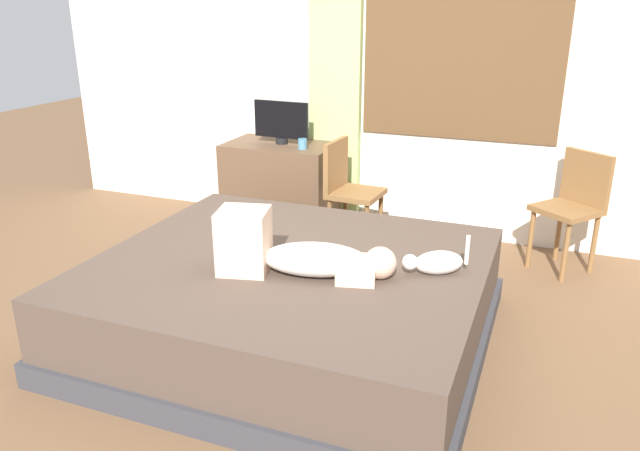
# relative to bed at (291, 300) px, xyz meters

# --- Properties ---
(ground_plane) EXTENTS (16.00, 16.00, 0.00)m
(ground_plane) POSITION_rel_bed_xyz_m (0.03, -0.17, -0.24)
(ground_plane) COLOR brown
(back_wall_with_window) EXTENTS (6.40, 0.14, 2.90)m
(back_wall_with_window) POSITION_rel_bed_xyz_m (0.05, 2.07, 1.21)
(back_wall_with_window) COLOR silver
(back_wall_with_window) RESTS_ON ground
(bed) EXTENTS (2.17, 1.95, 0.49)m
(bed) POSITION_rel_bed_xyz_m (0.00, 0.00, 0.00)
(bed) COLOR #38383D
(bed) RESTS_ON ground
(person_lying) EXTENTS (0.94, 0.45, 0.34)m
(person_lying) POSITION_rel_bed_xyz_m (0.11, -0.15, 0.36)
(person_lying) COLOR silver
(person_lying) RESTS_ON bed
(cat) EXTENTS (0.33, 0.22, 0.21)m
(cat) POSITION_rel_bed_xyz_m (0.79, 0.11, 0.32)
(cat) COLOR silver
(cat) RESTS_ON bed
(desk) EXTENTS (0.90, 0.56, 0.74)m
(desk) POSITION_rel_bed_xyz_m (-0.83, 1.67, 0.13)
(desk) COLOR brown
(desk) RESTS_ON ground
(tv_monitor) EXTENTS (0.48, 0.10, 0.35)m
(tv_monitor) POSITION_rel_bed_xyz_m (-0.82, 1.67, 0.68)
(tv_monitor) COLOR black
(tv_monitor) RESTS_ON desk
(cup) EXTENTS (0.07, 0.07, 0.08)m
(cup) POSITION_rel_bed_xyz_m (-0.58, 1.56, 0.54)
(cup) COLOR teal
(cup) RESTS_ON desk
(chair_by_desk) EXTENTS (0.41, 0.41, 0.86)m
(chair_by_desk) POSITION_rel_bed_xyz_m (-0.16, 1.43, 0.27)
(chair_by_desk) COLOR brown
(chair_by_desk) RESTS_ON ground
(chair_spare) EXTENTS (0.53, 0.53, 0.86)m
(chair_spare) POSITION_rel_bed_xyz_m (1.47, 1.65, 0.27)
(chair_spare) COLOR brown
(chair_spare) RESTS_ON ground
(curtain_left) EXTENTS (0.44, 0.06, 2.57)m
(curtain_left) POSITION_rel_bed_xyz_m (-0.46, 1.95, 1.04)
(curtain_left) COLOR #ADCC75
(curtain_left) RESTS_ON ground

